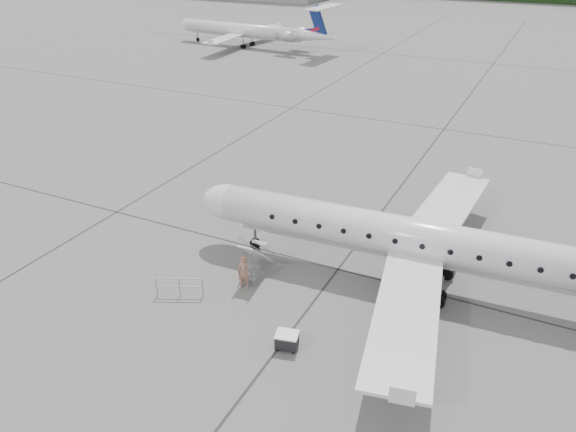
% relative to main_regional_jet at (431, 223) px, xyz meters
% --- Properties ---
extents(ground, '(320.00, 320.00, 0.00)m').
position_rel_main_regional_jet_xyz_m(ground, '(-0.73, -4.58, -3.49)').
color(ground, '#5B5B59').
rests_on(ground, ground).
extents(main_regional_jet, '(28.28, 21.10, 6.98)m').
position_rel_main_regional_jet_xyz_m(main_regional_jet, '(0.00, 0.00, 0.00)').
color(main_regional_jet, silver).
rests_on(main_regional_jet, ground).
extents(airstair, '(0.98, 2.44, 2.19)m').
position_rel_main_regional_jet_xyz_m(airstair, '(-7.88, -2.67, -2.40)').
color(airstair, silver).
rests_on(airstair, ground).
extents(passenger, '(0.66, 0.44, 1.78)m').
position_rel_main_regional_jet_xyz_m(passenger, '(-7.81, -4.02, -2.60)').
color(passenger, '#895D4B').
rests_on(passenger, ground).
extents(safety_railing, '(2.03, 1.00, 1.00)m').
position_rel_main_regional_jet_xyz_m(safety_railing, '(-10.20, -6.00, -2.99)').
color(safety_railing, '#94979D').
rests_on(safety_railing, ground).
extents(baggage_cart, '(1.04, 0.92, 0.78)m').
position_rel_main_regional_jet_xyz_m(baggage_cart, '(-3.99, -7.07, -3.10)').
color(baggage_cart, black).
rests_on(baggage_cart, ground).
extents(bg_regional_left, '(25.57, 19.12, 6.44)m').
position_rel_main_regional_jet_xyz_m(bg_regional_left, '(-39.01, 49.30, -0.27)').
color(bg_regional_left, silver).
rests_on(bg_regional_left, ground).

